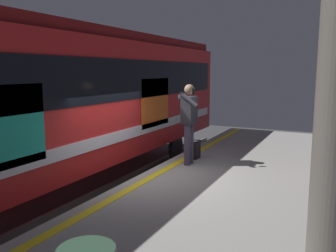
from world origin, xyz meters
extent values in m
plane|color=#3D3D3F|center=(0.00, 0.00, 0.00)|extent=(25.06, 25.06, 0.00)
cube|color=gray|center=(0.00, 2.32, 0.47)|extent=(12.65, 4.64, 0.95)
cube|color=yellow|center=(0.00, 0.30, 0.95)|extent=(12.39, 0.16, 0.01)
cube|color=slate|center=(0.00, -1.64, 0.08)|extent=(16.44, 0.08, 0.16)
cube|color=slate|center=(0.00, -3.07, 0.08)|extent=(16.44, 0.08, 0.16)
cube|color=red|center=(0.22, -2.35, 2.30)|extent=(13.10, 3.04, 2.71)
cube|color=maroon|center=(0.22, -2.35, 3.78)|extent=(12.84, 2.79, 0.24)
cube|color=black|center=(0.22, -0.82, 2.78)|extent=(12.44, 0.03, 0.90)
cube|color=silver|center=(0.22, -0.82, 1.56)|extent=(12.44, 0.03, 0.24)
cube|color=#D85919|center=(-2.07, -0.82, 2.17)|extent=(1.45, 0.02, 1.23)
cube|color=#19A58C|center=(2.51, -0.82, 2.17)|extent=(1.45, 0.02, 1.23)
cylinder|color=black|center=(-4.04, -1.14, 0.58)|extent=(0.84, 0.12, 0.84)
cylinder|color=black|center=(-4.04, -3.57, 0.58)|extent=(0.84, 0.12, 0.84)
cylinder|color=#383347|center=(-1.12, 0.56, 1.40)|extent=(0.14, 0.14, 0.90)
cylinder|color=#383347|center=(-0.94, 0.56, 1.40)|extent=(0.14, 0.14, 0.90)
cube|color=black|center=(-1.03, 0.56, 2.14)|extent=(0.40, 0.24, 0.59)
sphere|color=black|center=(-1.03, 0.40, 2.41)|extent=(0.20, 0.20, 0.20)
sphere|color=tan|center=(-1.03, 0.56, 2.58)|extent=(0.22, 0.22, 0.22)
cylinder|color=black|center=(-1.28, 0.56, 2.08)|extent=(0.09, 0.09, 0.53)
cylinder|color=black|center=(-0.80, 0.64, 2.38)|extent=(0.09, 0.42, 0.33)
cube|color=black|center=(-0.80, 0.74, 2.54)|extent=(0.07, 0.02, 0.15)
cube|color=black|center=(-1.55, 0.50, 1.12)|extent=(0.31, 0.15, 0.35)
torus|color=black|center=(-1.55, 0.50, 1.36)|extent=(0.28, 0.28, 0.02)
camera|label=1|loc=(6.04, 3.49, 2.97)|focal=38.20mm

